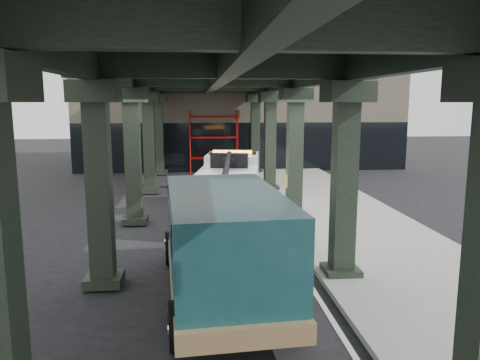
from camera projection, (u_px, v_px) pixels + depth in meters
ground at (230, 237)px, 15.82m from camera, size 90.00×90.00×0.00m
sidewalk at (341, 218)px, 18.18m from camera, size 5.00×40.00×0.15m
lane_stripe at (270, 221)px, 17.93m from camera, size 0.12×38.00×0.01m
viaduct at (214, 75)px, 16.85m from camera, size 7.40×32.00×6.40m
building at (237, 109)px, 34.99m from camera, size 22.00×10.00×8.00m
scaffolding at (214, 140)px, 29.86m from camera, size 3.08×0.88×4.00m
tow_truck at (229, 185)px, 18.59m from camera, size 3.30×8.11×2.59m
towed_van at (223, 242)px, 10.55m from camera, size 2.98×6.57×2.60m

